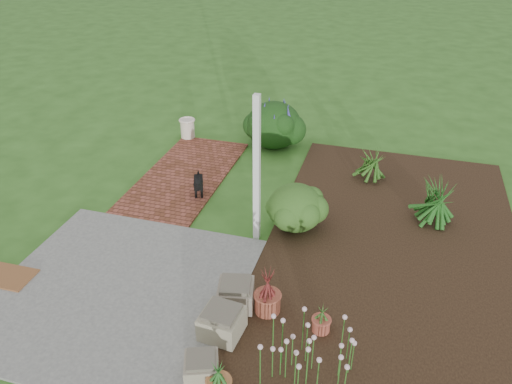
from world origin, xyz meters
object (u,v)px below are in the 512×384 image
(stone_trough_near, at_px, (202,368))
(evergreen_shrub, at_px, (296,206))
(black_dog, at_px, (198,183))
(cream_ceramic_urn, at_px, (188,128))

(stone_trough_near, relative_size, evergreen_shrub, 0.42)
(black_dog, relative_size, evergreen_shrub, 0.55)
(cream_ceramic_urn, bearing_deg, evergreen_shrub, -42.14)
(black_dog, bearing_deg, stone_trough_near, -88.92)
(evergreen_shrub, bearing_deg, stone_trough_near, -96.20)
(stone_trough_near, height_order, black_dog, black_dog)
(stone_trough_near, bearing_deg, cream_ceramic_urn, 114.43)
(stone_trough_near, xyz_separation_m, evergreen_shrub, (0.37, 3.37, 0.26))
(cream_ceramic_urn, distance_m, evergreen_shrub, 4.35)
(evergreen_shrub, bearing_deg, black_dog, 166.07)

